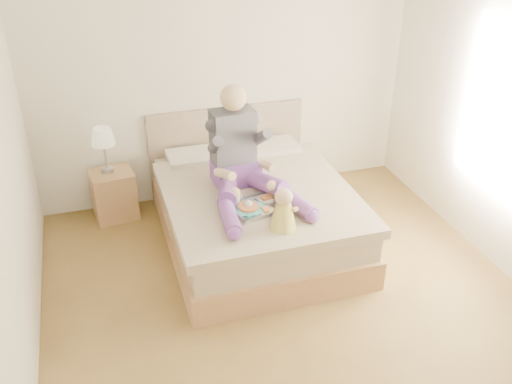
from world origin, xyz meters
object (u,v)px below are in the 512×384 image
object	(u,v)px
bed	(253,209)
tray	(258,204)
baby	(283,212)
nightstand	(114,194)
adult	(241,161)

from	to	relation	value
bed	tray	xyz separation A→B (m)	(-0.09, -0.45, 0.32)
tray	baby	bearing A→B (deg)	-86.89
bed	nightstand	xyz separation A→B (m)	(-1.26, 0.80, -0.06)
nightstand	adult	distance (m)	1.56
nightstand	baby	size ratio (longest dim) A/B	1.40
bed	tray	distance (m)	0.56
tray	baby	world-z (taller)	baby
bed	nightstand	size ratio (longest dim) A/B	4.24
adult	tray	distance (m)	0.45
bed	baby	bearing A→B (deg)	-89.15
bed	baby	xyz separation A→B (m)	(0.01, -0.82, 0.44)
bed	tray	size ratio (longest dim) A/B	4.08
tray	adult	bearing A→B (deg)	83.52
nightstand	adult	world-z (taller)	adult
nightstand	adult	size ratio (longest dim) A/B	0.43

